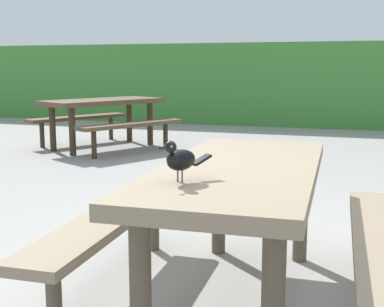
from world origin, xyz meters
The scene contains 5 objects.
ground_plane centered at (0.00, 0.00, 0.00)m, with size 60.00×60.00×0.00m, color gray.
hedge_wall centered at (0.00, 8.79, 0.86)m, with size 28.00×1.69×1.71m, color #428438.
picnic_table_foreground centered at (-0.10, -0.17, 0.56)m, with size 1.74×1.82×0.74m.
bird_grackle centered at (-0.25, -0.65, 0.84)m, with size 0.16×0.26×0.18m.
picnic_table_mid_left centered at (-3.22, 4.37, 0.56)m, with size 2.28×2.29×0.74m.
Camera 1 is at (0.47, -2.70, 1.23)m, focal length 48.76 mm.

